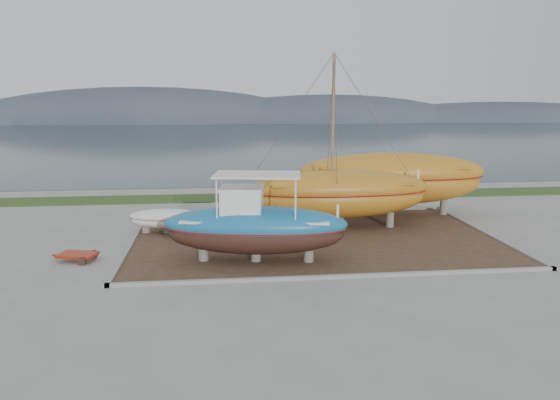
{
  "coord_description": "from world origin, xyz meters",
  "views": [
    {
      "loc": [
        -4.75,
        -22.55,
        7.29
      ],
      "look_at": [
        -1.75,
        4.0,
        2.06
      ],
      "focal_mm": 35.0,
      "sensor_mm": 36.0,
      "label": 1
    }
  ],
  "objects_px": {
    "blue_caique": "(255,218)",
    "orange_sailboat": "(342,143)",
    "white_dinghy": "(168,221)",
    "orange_bare_hull": "(392,185)",
    "red_trailer": "(77,257)"
  },
  "relations": [
    {
      "from": "blue_caique",
      "to": "orange_sailboat",
      "type": "relative_size",
      "value": 0.83
    },
    {
      "from": "white_dinghy",
      "to": "orange_bare_hull",
      "type": "distance_m",
      "value": 13.43
    },
    {
      "from": "white_dinghy",
      "to": "red_trailer",
      "type": "xyz_separation_m",
      "value": [
        -3.58,
        -4.39,
        -0.5
      ]
    },
    {
      "from": "white_dinghy",
      "to": "orange_bare_hull",
      "type": "bearing_deg",
      "value": 22.85
    },
    {
      "from": "orange_sailboat",
      "to": "red_trailer",
      "type": "xyz_separation_m",
      "value": [
        -12.8,
        -4.36,
        -4.53
      ]
    },
    {
      "from": "white_dinghy",
      "to": "red_trailer",
      "type": "distance_m",
      "value": 5.69
    },
    {
      "from": "blue_caique",
      "to": "red_trailer",
      "type": "relative_size",
      "value": 3.32
    },
    {
      "from": "red_trailer",
      "to": "orange_bare_hull",
      "type": "bearing_deg",
      "value": 39.19
    },
    {
      "from": "blue_caique",
      "to": "white_dinghy",
      "type": "relative_size",
      "value": 1.96
    },
    {
      "from": "white_dinghy",
      "to": "orange_sailboat",
      "type": "xyz_separation_m",
      "value": [
        9.23,
        -0.03,
        4.03
      ]
    },
    {
      "from": "blue_caique",
      "to": "orange_sailboat",
      "type": "xyz_separation_m",
      "value": [
        4.97,
        5.4,
        2.71
      ]
    },
    {
      "from": "blue_caique",
      "to": "orange_bare_hull",
      "type": "height_order",
      "value": "blue_caique"
    },
    {
      "from": "white_dinghy",
      "to": "orange_sailboat",
      "type": "distance_m",
      "value": 10.07
    },
    {
      "from": "orange_bare_hull",
      "to": "blue_caique",
      "type": "bearing_deg",
      "value": -130.94
    },
    {
      "from": "white_dinghy",
      "to": "orange_bare_hull",
      "type": "relative_size",
      "value": 0.37
    }
  ]
}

